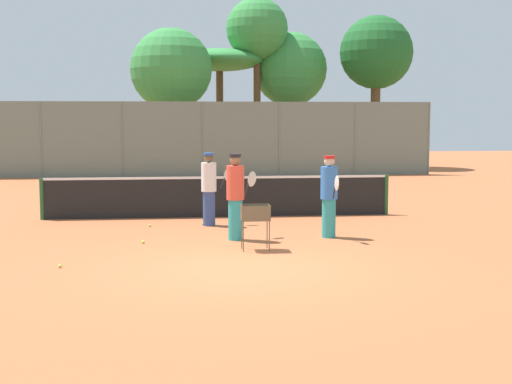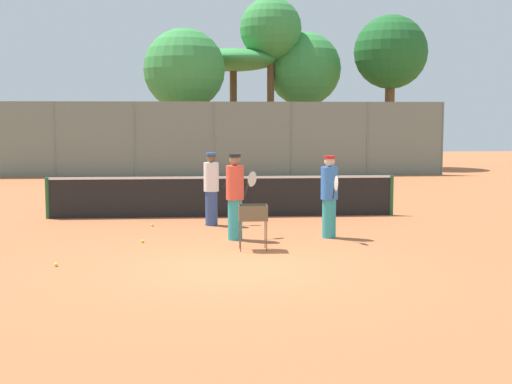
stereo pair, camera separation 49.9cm
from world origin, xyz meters
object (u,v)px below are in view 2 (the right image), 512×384
Objects in this scene: player_yellow_shirt at (329,195)px; parked_car at (300,155)px; ball_cart at (253,216)px; player_white_outfit at (212,188)px; player_red_cap at (235,195)px; tennis_net at (223,196)px.

player_yellow_shirt is 0.43× the size of parked_car.
player_yellow_shirt reaches higher than ball_cart.
player_red_cap is (0.47, -2.07, 0.04)m from player_white_outfit.
tennis_net is 3.53m from player_red_cap.
player_yellow_shirt reaches higher than parked_car.
ball_cart is at bearing -58.23° from player_yellow_shirt.
parked_car is (2.30, 21.02, -0.27)m from player_yellow_shirt.
player_red_cap is (0.17, -3.51, 0.40)m from tennis_net.
player_white_outfit is 0.99× the size of player_yellow_shirt.
player_red_cap reaches higher than ball_cart.
player_red_cap is 2.05m from player_yellow_shirt.
player_red_cap reaches higher than player_white_outfit.
player_white_outfit is (-0.30, -1.43, 0.36)m from tennis_net.
player_white_outfit reaches higher than parked_car.
player_yellow_shirt is at bearing -42.14° from player_red_cap.
player_red_cap reaches higher than tennis_net.
player_yellow_shirt is at bearing -96.24° from parked_car.
parked_car is at bearing 169.01° from player_yellow_shirt.
player_red_cap reaches higher than player_yellow_shirt.
ball_cart is (0.30, -1.21, -0.28)m from player_red_cap.
player_red_cap is at bearing -92.37° from player_yellow_shirt.
tennis_net is at bearing 58.02° from player_white_outfit.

